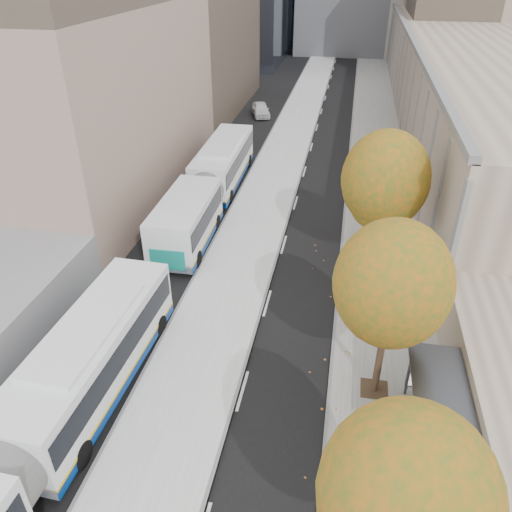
% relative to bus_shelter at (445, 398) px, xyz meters
% --- Properties ---
extents(bus_platform, '(4.25, 150.00, 0.15)m').
position_rel_bus_shelter_xyz_m(bus_platform, '(-9.56, 24.04, -2.11)').
color(bus_platform, beige).
rests_on(bus_platform, ground).
extents(sidewalk, '(4.75, 150.00, 0.08)m').
position_rel_bus_shelter_xyz_m(sidewalk, '(-1.56, 24.04, -2.15)').
color(sidewalk, gray).
rests_on(sidewalk, ground).
extents(building_tan, '(18.00, 92.00, 8.00)m').
position_rel_bus_shelter_xyz_m(building_tan, '(9.81, 53.04, 1.81)').
color(building_tan, gray).
rests_on(building_tan, ground).
extents(bus_shelter, '(1.90, 4.40, 2.53)m').
position_rel_bus_shelter_xyz_m(bus_shelter, '(0.00, 0.00, 0.00)').
color(bus_shelter, '#383A3F').
rests_on(bus_shelter, sidewalk).
extents(tree_b, '(4.00, 4.00, 6.97)m').
position_rel_bus_shelter_xyz_m(tree_b, '(-2.09, -5.96, 2.85)').
color(tree_b, '#2E2115').
rests_on(tree_b, sidewalk).
extents(tree_c, '(4.20, 4.20, 7.28)m').
position_rel_bus_shelter_xyz_m(tree_c, '(-2.09, 2.04, 3.06)').
color(tree_c, '#2E2115').
rests_on(tree_c, sidewalk).
extents(tree_d, '(4.40, 4.40, 7.60)m').
position_rel_bus_shelter_xyz_m(tree_d, '(-2.09, 11.04, 3.28)').
color(tree_d, '#2E2115').
rests_on(tree_d, sidewalk).
extents(bus_near, '(3.25, 18.21, 3.02)m').
position_rel_bus_shelter_xyz_m(bus_near, '(-13.26, -3.87, -0.54)').
color(bus_near, white).
rests_on(bus_near, ground).
extents(bus_far, '(2.98, 18.39, 3.06)m').
position_rel_bus_shelter_xyz_m(bus_far, '(-13.10, 17.47, -0.52)').
color(bus_far, white).
rests_on(bus_far, ground).
extents(distant_car, '(2.83, 4.48, 1.42)m').
position_rel_bus_shelter_xyz_m(distant_car, '(-13.65, 40.02, -1.48)').
color(distant_car, silver).
rests_on(distant_car, ground).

